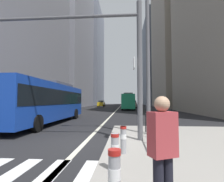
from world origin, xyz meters
TOP-DOWN VIEW (x-y plane):
  - ground_plane at (0.00, 20.00)m, footprint 160.00×160.00m
  - lane_centre_line at (0.00, 30.00)m, footprint 0.20×80.00m
  - office_tower_left_near at (-16.00, 17.41)m, footprint 10.19×25.07m
  - office_tower_left_mid at (-16.00, 47.42)m, footprint 10.02×25.85m
  - office_tower_left_far at (-16.00, 76.25)m, footprint 11.72×24.20m
  - office_tower_right_mid at (17.00, 43.10)m, footprint 11.97×20.89m
  - office_tower_right_far at (17.00, 69.62)m, footprint 12.70×24.74m
  - city_bus_blue_oncoming at (-4.49, 5.76)m, footprint 2.77×11.53m
  - sedan_white_oncoming at (-7.13, 5.98)m, footprint 2.07×4.32m
  - city_bus_red_receding at (2.40, 29.39)m, footprint 2.93×11.51m
  - car_oncoming_mid at (-5.62, 45.11)m, footprint 2.18×4.08m
  - car_receding_near at (3.86, 39.78)m, footprint 2.09×4.11m
  - traffic_signal_gantry at (-0.04, -0.19)m, footprint 7.03×0.65m
  - street_lamp_post at (2.88, 1.19)m, footprint 5.50×0.32m
  - bollard_front at (1.57, -5.00)m, footprint 0.20×0.20m
  - bollard_left at (1.48, -3.47)m, footprint 0.20×0.20m
  - bollard_right at (1.66, -2.10)m, footprint 0.20×0.20m
  - pedestrian_railing at (2.80, -0.31)m, footprint 0.06×4.12m
  - pedestrian_waiting at (2.27, -5.00)m, footprint 0.44×0.37m

SIDE VIEW (x-z plane):
  - ground_plane at x=0.00m, z-range 0.00..0.00m
  - lane_centre_line at x=0.00m, z-range 0.00..0.01m
  - bollard_right at x=1.66m, z-range 0.20..1.04m
  - bollard_left at x=1.48m, z-range 0.20..1.06m
  - bollard_front at x=1.57m, z-range 0.20..1.12m
  - pedestrian_railing at x=2.80m, z-range 0.38..1.36m
  - car_oncoming_mid at x=-5.62m, z-range 0.02..1.96m
  - car_receding_near at x=3.86m, z-range 0.02..1.96m
  - sedan_white_oncoming at x=-7.13m, z-range 0.02..1.96m
  - pedestrian_waiting at x=2.27m, z-range 0.24..1.95m
  - city_bus_red_receding at x=2.40m, z-range 0.14..3.54m
  - city_bus_blue_oncoming at x=-4.49m, z-range 0.14..3.54m
  - traffic_signal_gantry at x=-0.04m, z-range 1.16..7.16m
  - street_lamp_post at x=2.88m, z-range 1.28..9.28m
  - office_tower_left_near at x=-16.00m, z-range 0.00..28.25m
  - office_tower_right_far at x=17.00m, z-range 0.00..38.75m
  - office_tower_left_mid at x=-16.00m, z-range 0.00..45.02m
  - office_tower_left_far at x=-16.00m, z-range 0.00..47.30m
  - office_tower_right_mid at x=17.00m, z-range 0.00..52.05m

